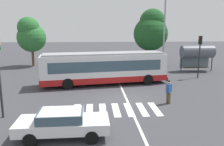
% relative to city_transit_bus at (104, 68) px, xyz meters
% --- Properties ---
extents(ground_plane, '(160.00, 160.00, 0.00)m').
position_rel_city_transit_bus_xyz_m(ground_plane, '(1.08, -5.26, -1.59)').
color(ground_plane, '#3D3D42').
extents(city_transit_bus, '(12.32, 4.46, 3.06)m').
position_rel_city_transit_bus_xyz_m(city_transit_bus, '(0.00, 0.00, 0.00)').
color(city_transit_bus, black).
rests_on(city_transit_bus, ground_plane).
extents(pedestrian_crossing_street, '(0.47, 0.45, 1.72)m').
position_rel_city_transit_bus_xyz_m(pedestrian_crossing_street, '(4.31, -6.24, -0.62)').
color(pedestrian_crossing_street, brown).
rests_on(pedestrian_crossing_street, ground_plane).
extents(foreground_sedan, '(4.53, 1.93, 1.35)m').
position_rel_city_transit_bus_xyz_m(foreground_sedan, '(-2.51, -10.88, -0.82)').
color(foreground_sedan, black).
rests_on(foreground_sedan, ground_plane).
extents(parked_car_teal, '(2.32, 4.68, 1.35)m').
position_rel_city_transit_bus_xyz_m(parked_car_teal, '(-2.18, 10.31, -0.82)').
color(parked_car_teal, black).
rests_on(parked_car_teal, ground_plane).
extents(parked_car_blue, '(2.14, 4.62, 1.35)m').
position_rel_city_transit_bus_xyz_m(parked_car_blue, '(0.58, 9.99, -0.82)').
color(parked_car_blue, black).
rests_on(parked_car_blue, ground_plane).
extents(parked_car_white, '(2.27, 4.66, 1.35)m').
position_rel_city_transit_bus_xyz_m(parked_car_white, '(3.13, 10.15, -0.82)').
color(parked_car_white, black).
rests_on(parked_car_white, ground_plane).
extents(traffic_light_far_corner, '(0.33, 0.32, 4.56)m').
position_rel_city_transit_bus_xyz_m(traffic_light_far_corner, '(10.30, 2.09, 1.48)').
color(traffic_light_far_corner, '#28282B').
rests_on(traffic_light_far_corner, ground_plane).
extents(bus_stop_shelter, '(4.09, 1.54, 3.25)m').
position_rel_city_transit_bus_xyz_m(bus_stop_shelter, '(11.90, 6.08, 0.83)').
color(bus_stop_shelter, '#28282B').
rests_on(bus_stop_shelter, ground_plane).
extents(twin_arm_street_lamp, '(5.21, 0.32, 9.93)m').
position_rel_city_transit_bus_xyz_m(twin_arm_street_lamp, '(7.77, 6.77, 4.49)').
color(twin_arm_street_lamp, '#939399').
rests_on(twin_arm_street_lamp, ground_plane).
extents(background_tree_left, '(4.02, 4.02, 6.97)m').
position_rel_city_transit_bus_xyz_m(background_tree_left, '(-9.92, 11.69, 2.87)').
color(background_tree_left, brown).
rests_on(background_tree_left, ground_plane).
extents(background_tree_right, '(5.14, 5.14, 8.29)m').
position_rel_city_transit_bus_xyz_m(background_tree_right, '(7.55, 12.74, 3.50)').
color(background_tree_right, brown).
rests_on(background_tree_right, ground_plane).
extents(crosswalk_painted_stripes, '(5.71, 2.66, 0.01)m').
position_rel_city_transit_bus_xyz_m(crosswalk_painted_stripes, '(0.46, -7.26, -1.58)').
color(crosswalk_painted_stripes, silver).
rests_on(crosswalk_painted_stripes, ground_plane).
extents(lane_center_line, '(0.16, 24.00, 0.01)m').
position_rel_city_transit_bus_xyz_m(lane_center_line, '(1.47, -3.26, -1.59)').
color(lane_center_line, silver).
rests_on(lane_center_line, ground_plane).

